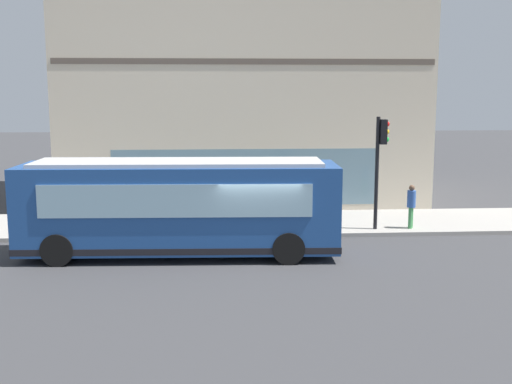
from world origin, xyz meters
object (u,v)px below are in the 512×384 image
at_px(pedestrian_near_building_entrance, 411,203).
at_px(fire_hydrant, 237,220).
at_px(city_bus_nearside, 179,208).
at_px(traffic_light_near_corner, 381,151).
at_px(pedestrian_walking_along_curb, 244,195).
at_px(pedestrian_near_hydrant, 290,206).

bearing_deg(pedestrian_near_building_entrance, fire_hydrant, 89.11).
xyz_separation_m(city_bus_nearside, traffic_light_near_corner, (2.77, -7.21, 1.49)).
relative_size(city_bus_nearside, pedestrian_walking_along_curb, 6.32).
relative_size(city_bus_nearside, fire_hydrant, 13.69).
distance_m(traffic_light_near_corner, fire_hydrant, 5.85).
xyz_separation_m(traffic_light_near_corner, fire_hydrant, (0.14, 5.27, -2.53)).
xyz_separation_m(pedestrian_walking_along_curb, pedestrian_near_hydrant, (-2.50, -1.56, 0.01)).
xyz_separation_m(city_bus_nearside, fire_hydrant, (2.91, -1.94, -1.04)).
xyz_separation_m(traffic_light_near_corner, pedestrian_walking_along_curb, (2.42, 4.88, -1.98)).
relative_size(fire_hydrant, pedestrian_near_building_entrance, 0.45).
bearing_deg(pedestrian_walking_along_curb, pedestrian_near_building_entrance, -111.26).
xyz_separation_m(city_bus_nearside, pedestrian_walking_along_curb, (5.19, -2.33, -0.49)).
height_order(traffic_light_near_corner, pedestrian_near_hydrant, traffic_light_near_corner).
distance_m(city_bus_nearside, pedestrian_near_building_entrance, 8.91).
bearing_deg(pedestrian_near_hydrant, fire_hydrant, 83.52).
relative_size(city_bus_nearside, pedestrian_near_hydrant, 6.26).
bearing_deg(pedestrian_near_building_entrance, traffic_light_near_corner, 91.92).
bearing_deg(fire_hydrant, pedestrian_near_building_entrance, -90.89).
height_order(traffic_light_near_corner, fire_hydrant, traffic_light_near_corner).
bearing_deg(city_bus_nearside, pedestrian_walking_along_curb, -24.18).
relative_size(traffic_light_near_corner, pedestrian_walking_along_curb, 2.59).
distance_m(fire_hydrant, pedestrian_near_building_entrance, 6.53).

